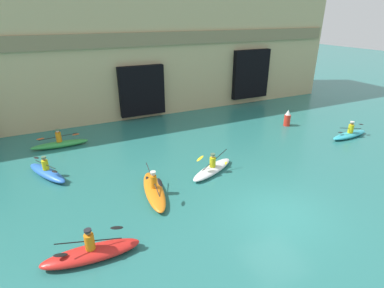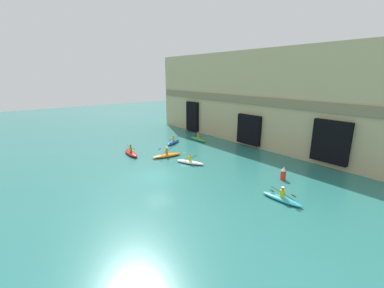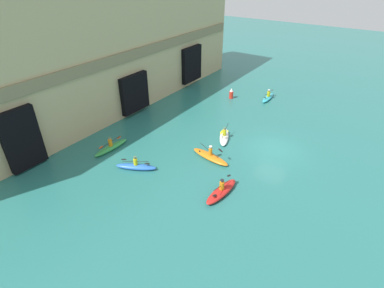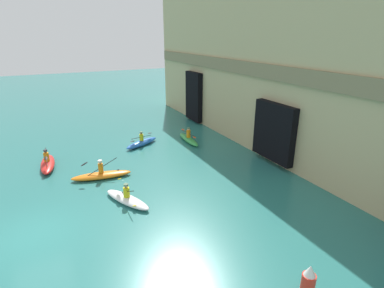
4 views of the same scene
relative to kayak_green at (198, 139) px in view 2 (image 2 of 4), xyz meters
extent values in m
plane|color=#28706B|center=(7.70, -11.12, -0.24)|extent=(120.00, 120.00, 0.00)
cube|color=tan|center=(5.51, 6.99, 5.68)|extent=(37.51, 7.31, 11.84)
cube|color=#847555|center=(5.51, 3.29, 5.62)|extent=(36.75, 0.24, 0.95)
cube|color=black|center=(-5.19, 3.19, 2.22)|extent=(2.66, 0.70, 4.61)
cube|color=black|center=(6.29, 3.19, 1.96)|extent=(3.45, 0.70, 3.73)
cube|color=black|center=(16.26, 3.19, 2.40)|extent=(3.50, 0.70, 4.16)
ellipsoid|color=green|center=(0.00, 0.00, -0.05)|extent=(3.33, 0.77, 0.37)
cylinder|color=orange|center=(0.00, 0.00, 0.43)|extent=(0.32, 0.32, 0.60)
sphere|color=beige|center=(0.00, 0.00, 0.83)|extent=(0.19, 0.19, 0.19)
cylinder|color=#4C6B4C|center=(0.00, 0.00, 0.90)|extent=(0.23, 0.23, 0.06)
cylinder|color=black|center=(0.00, 0.00, 0.46)|extent=(2.23, 0.11, 0.13)
ellipsoid|color=#D84C19|center=(-0.99, -0.03, 0.50)|extent=(0.45, 0.19, 0.07)
ellipsoid|color=#D84C19|center=(0.99, 0.03, 0.42)|extent=(0.45, 0.19, 0.07)
ellipsoid|color=white|center=(6.91, -6.83, -0.07)|extent=(3.10, 2.02, 0.33)
cylinder|color=gold|center=(6.91, -6.83, 0.35)|extent=(0.32, 0.32, 0.52)
sphere|color=tan|center=(6.91, -6.83, 0.71)|extent=(0.20, 0.20, 0.20)
cylinder|color=#4C6B4C|center=(6.91, -6.83, 0.79)|extent=(0.25, 0.25, 0.06)
cylinder|color=black|center=(6.91, -6.83, 0.38)|extent=(1.81, 0.33, 0.95)
ellipsoid|color=yellow|center=(7.70, -6.70, -0.03)|extent=(0.44, 0.25, 0.24)
ellipsoid|color=yellow|center=(6.12, -6.96, 0.78)|extent=(0.44, 0.25, 0.24)
ellipsoid|color=#33B2C6|center=(17.46, -6.59, -0.07)|extent=(3.16, 0.85, 0.33)
cylinder|color=gold|center=(17.46, -6.59, 0.37)|extent=(0.34, 0.34, 0.56)
sphere|color=brown|center=(17.46, -6.59, 0.75)|extent=(0.21, 0.21, 0.21)
cylinder|color=silver|center=(17.46, -6.59, 0.84)|extent=(0.26, 0.26, 0.06)
cylinder|color=black|center=(17.46, -6.59, 0.40)|extent=(2.02, 0.13, 0.39)
ellipsoid|color=black|center=(16.58, -6.55, 0.24)|extent=(0.45, 0.20, 0.12)
ellipsoid|color=black|center=(18.35, -6.63, 0.55)|extent=(0.45, 0.20, 0.12)
ellipsoid|color=red|center=(0.34, -10.30, -0.02)|extent=(3.28, 1.08, 0.43)
cylinder|color=orange|center=(0.34, -10.30, 0.48)|extent=(0.32, 0.32, 0.57)
sphere|color=brown|center=(0.34, -10.30, 0.86)|extent=(0.19, 0.19, 0.19)
cylinder|color=#232328|center=(0.34, -10.30, 0.93)|extent=(0.24, 0.24, 0.06)
cylinder|color=black|center=(0.34, -10.30, 0.50)|extent=(2.07, 0.06, 0.54)
ellipsoid|color=black|center=(-0.57, -10.29, 0.28)|extent=(0.44, 0.19, 0.15)
ellipsoid|color=black|center=(1.26, -10.31, 0.73)|extent=(0.44, 0.19, 0.15)
ellipsoid|color=blue|center=(-0.83, -3.62, -0.03)|extent=(2.01, 3.05, 0.41)
cylinder|color=gold|center=(-0.83, -3.62, 0.42)|extent=(0.30, 0.30, 0.50)
sphere|color=#9E704C|center=(-0.83, -3.62, 0.77)|extent=(0.19, 0.19, 0.19)
cylinder|color=#4C6B4C|center=(-0.83, -3.62, 0.84)|extent=(0.24, 0.24, 0.06)
cylinder|color=black|center=(-0.83, -3.62, 0.45)|extent=(0.90, 1.85, 0.24)
ellipsoid|color=black|center=(-0.45, -4.43, 0.36)|extent=(0.35, 0.48, 0.09)
ellipsoid|color=black|center=(-1.21, -2.81, 0.54)|extent=(0.35, 0.48, 0.09)
ellipsoid|color=orange|center=(3.51, -7.48, -0.06)|extent=(1.36, 3.54, 0.36)
cylinder|color=orange|center=(3.51, -7.48, 0.42)|extent=(0.28, 0.28, 0.59)
sphere|color=beige|center=(3.51, -7.48, 0.81)|extent=(0.20, 0.20, 0.20)
cylinder|color=silver|center=(3.51, -7.48, 0.90)|extent=(0.26, 0.26, 0.06)
cylinder|color=black|center=(3.51, -7.48, 0.45)|extent=(0.04, 2.00, 0.96)
ellipsoid|color=black|center=(3.51, -6.59, 0.03)|extent=(0.18, 0.42, 0.23)
ellipsoid|color=black|center=(3.51, -8.36, 0.86)|extent=(0.18, 0.42, 0.23)
cylinder|color=red|center=(15.27, -3.03, 0.18)|extent=(0.46, 0.46, 0.83)
cone|color=white|center=(15.27, -3.03, 0.78)|extent=(0.39, 0.39, 0.38)
camera|label=1|loc=(0.05, -18.69, 7.34)|focal=28.00mm
camera|label=2|loc=(26.70, -22.23, 8.65)|focal=24.00mm
camera|label=3|loc=(-13.45, -17.41, 13.15)|focal=28.00mm
camera|label=4|loc=(20.37, -9.80, 7.90)|focal=28.00mm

